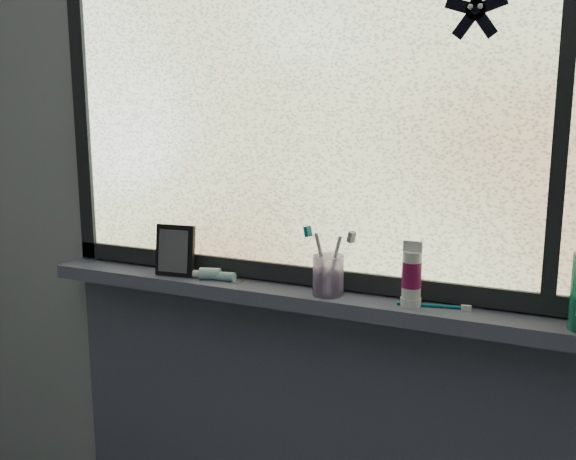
{
  "coord_description": "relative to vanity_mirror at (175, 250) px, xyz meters",
  "views": [
    {
      "loc": [
        0.65,
        -0.29,
        1.51
      ],
      "look_at": [
        0.03,
        1.05,
        1.22
      ],
      "focal_mm": 40.0,
      "sensor_mm": 36.0,
      "label": 1
    }
  ],
  "objects": [
    {
      "name": "toothbrush_lying",
      "position": [
        0.74,
        0.01,
        -0.07
      ],
      "size": [
        0.19,
        0.06,
        0.01
      ],
      "primitive_type": null,
      "rotation": [
        0.0,
        0.0,
        0.21
      ],
      "color": "#0D6777",
      "rests_on": "windowsill"
    },
    {
      "name": "frame_bottom",
      "position": [
        0.41,
        0.06,
        -0.04
      ],
      "size": [
        1.6,
        0.03,
        0.05
      ],
      "primitive_type": "cube",
      "color": "black",
      "rests_on": "windowsill"
    },
    {
      "name": "frame_mullion",
      "position": [
        1.01,
        0.06,
        0.44
      ],
      "size": [
        0.03,
        0.03,
        1.0
      ],
      "primitive_type": "cube",
      "color": "black",
      "rests_on": "wall_back"
    },
    {
      "name": "windowsill",
      "position": [
        0.41,
        0.01,
        -0.09
      ],
      "size": [
        1.62,
        0.14,
        0.04
      ],
      "primitive_type": "cube",
      "color": "#4F536A",
      "rests_on": "wall_back"
    },
    {
      "name": "window_pane",
      "position": [
        0.41,
        0.06,
        0.44
      ],
      "size": [
        1.5,
        0.01,
        1.0
      ],
      "primitive_type": "cube",
      "color": "silver",
      "rests_on": "wall_back"
    },
    {
      "name": "wall_back",
      "position": [
        0.41,
        0.09,
        0.16
      ],
      "size": [
        3.0,
        0.01,
        2.5
      ],
      "primitive_type": "cube",
      "color": "#9EA3A8",
      "rests_on": "ground"
    },
    {
      "name": "vanity_mirror",
      "position": [
        0.0,
        0.0,
        0.0
      ],
      "size": [
        0.12,
        0.07,
        0.15
      ],
      "primitive_type": "cube",
      "rotation": [
        0.0,
        0.0,
        0.12
      ],
      "color": "black",
      "rests_on": "windowsill"
    },
    {
      "name": "toothpaste_tube",
      "position": [
        0.13,
        0.0,
        -0.06
      ],
      "size": [
        0.19,
        0.08,
        0.03
      ],
      "primitive_type": null,
      "rotation": [
        0.0,
        0.0,
        0.24
      ],
      "color": "white",
      "rests_on": "windowsill"
    },
    {
      "name": "frame_left",
      "position": [
        -0.37,
        0.06,
        0.44
      ],
      "size": [
        0.05,
        0.03,
        1.1
      ],
      "primitive_type": "cube",
      "color": "black",
      "rests_on": "wall_back"
    },
    {
      "name": "cream_tube",
      "position": [
        0.7,
        0.0,
        0.01
      ],
      "size": [
        0.05,
        0.05,
        0.12
      ],
      "primitive_type": "cylinder",
      "rotation": [
        0.0,
        0.0,
        -0.17
      ],
      "color": "silver",
      "rests_on": "windowsill"
    },
    {
      "name": "toothbrush_cup",
      "position": [
        0.48,
        0.0,
        -0.02
      ],
      "size": [
        0.11,
        0.11,
        0.11
      ],
      "primitive_type": "cylinder",
      "rotation": [
        0.0,
        0.0,
        -0.4
      ],
      "color": "#C9A9DF",
      "rests_on": "windowsill"
    },
    {
      "name": "sill_apron",
      "position": [
        0.41,
        0.07,
        -0.6
      ],
      "size": [
        1.62,
        0.02,
        0.98
      ],
      "primitive_type": "cube",
      "color": "#4F536A",
      "rests_on": "floor"
    },
    {
      "name": "starfish_sticker",
      "position": [
        0.81,
        0.05,
        0.63
      ],
      "size": [
        0.15,
        0.02,
        0.15
      ],
      "primitive_type": null,
      "color": "black",
      "rests_on": "window_pane"
    }
  ]
}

